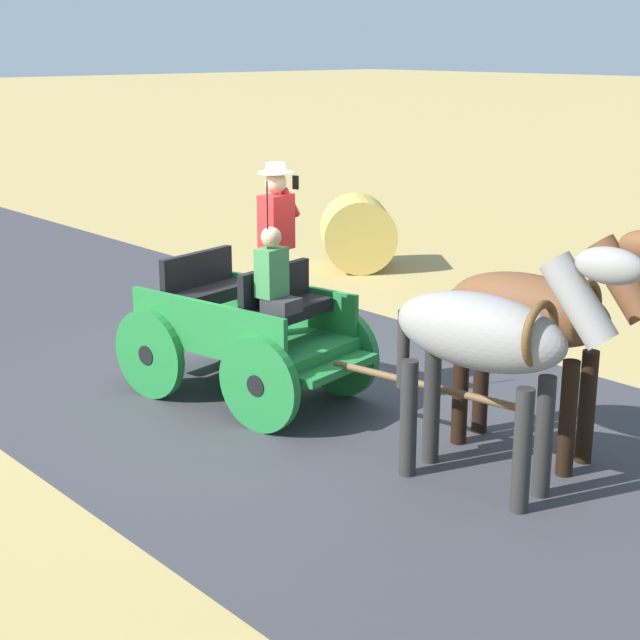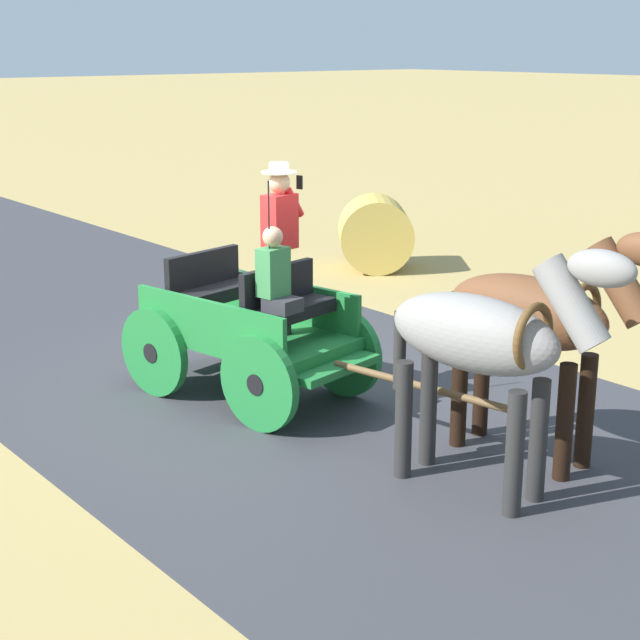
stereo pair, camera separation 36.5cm
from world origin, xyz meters
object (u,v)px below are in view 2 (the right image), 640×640
(horse_drawn_carriage, at_px, (254,323))
(hay_bale, at_px, (375,233))
(horse_off_side, at_px, (485,341))
(horse_near_side, at_px, (537,319))

(horse_drawn_carriage, relative_size, hay_bale, 3.76)
(horse_off_side, xyz_separation_m, hay_bale, (-5.02, -6.80, -0.72))
(horse_near_side, xyz_separation_m, horse_off_side, (0.86, 0.16, 0.00))
(horse_drawn_carriage, height_order, horse_off_side, horse_drawn_carriage)
(horse_drawn_carriage, distance_m, hay_bale, 6.35)
(horse_off_side, distance_m, hay_bale, 8.48)
(horse_drawn_carriage, xyz_separation_m, horse_off_side, (-0.12, 3.06, 0.51))
(horse_off_side, bearing_deg, hay_bale, -126.41)
(horse_near_side, relative_size, horse_off_side, 1.00)
(horse_near_side, bearing_deg, hay_bale, -122.03)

